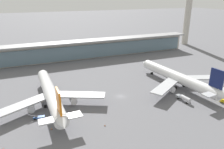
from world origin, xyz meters
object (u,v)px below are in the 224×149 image
at_px(airliner_left_stand, 51,94).
at_px(service_truck_under_wing_blue, 38,117).
at_px(service_truck_by_tail_grey, 184,98).
at_px(safety_cone_bravo, 3,149).
at_px(airliner_centre_stand, 179,78).
at_px(safety_cone_alpha, 105,125).
at_px(control_tower, 189,6).
at_px(safety_cone_charlie, 52,129).

height_order(airliner_left_stand, service_truck_under_wing_blue, airliner_left_stand).
distance_m(service_truck_by_tail_grey, safety_cone_bravo, 82.86).
bearing_deg(service_truck_by_tail_grey, airliner_centre_stand, 61.12).
bearing_deg(service_truck_under_wing_blue, safety_cone_bravo, -128.85).
relative_size(service_truck_by_tail_grey, safety_cone_bravo, 12.60).
xyz_separation_m(service_truck_by_tail_grey, safety_cone_alpha, (-44.76, -5.59, -1.39)).
relative_size(airliner_centre_stand, control_tower, 0.92).
distance_m(service_truck_under_wing_blue, safety_cone_alpha, 29.58).
relative_size(safety_cone_bravo, safety_cone_charlie, 1.00).
relative_size(safety_cone_alpha, safety_cone_charlie, 1.00).
relative_size(airliner_centre_stand, service_truck_by_tail_grey, 7.60).
bearing_deg(safety_cone_alpha, airliner_centre_stand, 21.96).
bearing_deg(safety_cone_bravo, airliner_left_stand, 53.30).
height_order(airliner_centre_stand, service_truck_under_wing_blue, airliner_centre_stand).
relative_size(control_tower, safety_cone_alpha, 103.69).
xyz_separation_m(airliner_centre_stand, service_truck_by_tail_grey, (-8.84, -16.03, -3.91)).
distance_m(safety_cone_alpha, safety_cone_bravo, 37.89).
bearing_deg(control_tower, airliner_centre_stand, -131.45).
bearing_deg(airliner_left_stand, service_truck_under_wing_blue, -123.21).
height_order(service_truck_by_tail_grey, safety_cone_charlie, service_truck_by_tail_grey).
relative_size(control_tower, safety_cone_bravo, 103.69).
relative_size(service_truck_by_tail_grey, control_tower, 0.12).
xyz_separation_m(airliner_centre_stand, safety_cone_alpha, (-53.61, -21.62, -5.30)).
height_order(service_truck_under_wing_blue, safety_cone_bravo, service_truck_under_wing_blue).
bearing_deg(control_tower, service_truck_by_tail_grey, -129.83).
height_order(control_tower, safety_cone_charlie, control_tower).
distance_m(airliner_left_stand, service_truck_under_wing_blue, 13.81).
xyz_separation_m(safety_cone_alpha, safety_cone_bravo, (-37.89, -0.12, 0.00)).
height_order(airliner_centre_stand, service_truck_by_tail_grey, airliner_centre_stand).
distance_m(service_truck_under_wing_blue, control_tower, 190.78).
xyz_separation_m(control_tower, safety_cone_bravo, (-172.61, -113.58, -39.25)).
distance_m(airliner_centre_stand, control_tower, 127.15).
height_order(airliner_centre_stand, safety_cone_charlie, airliner_centre_stand).
height_order(control_tower, safety_cone_alpha, control_tower).
bearing_deg(airliner_centre_stand, safety_cone_charlie, -167.97).
distance_m(airliner_centre_stand, safety_cone_charlie, 76.06).
distance_m(airliner_left_stand, service_truck_by_tail_grey, 66.12).
relative_size(service_truck_under_wing_blue, control_tower, 0.10).
distance_m(airliner_left_stand, safety_cone_bravo, 34.26).
bearing_deg(service_truck_under_wing_blue, safety_cone_charlie, -68.20).
bearing_deg(safety_cone_bravo, safety_cone_alpha, 0.18).
bearing_deg(service_truck_under_wing_blue, airliner_left_stand, 56.79).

